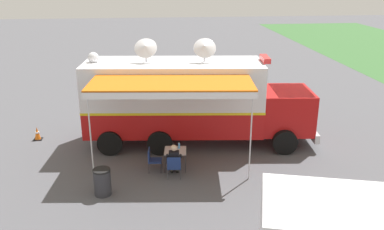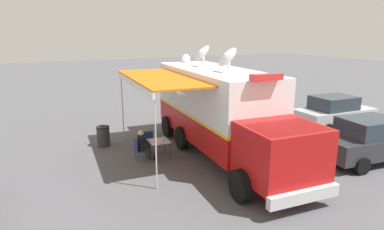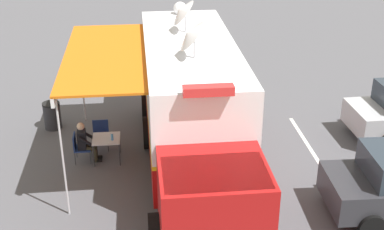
% 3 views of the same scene
% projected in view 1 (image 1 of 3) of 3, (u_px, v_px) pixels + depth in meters
% --- Properties ---
extents(ground_plane, '(100.00, 100.00, 0.00)m').
position_uv_depth(ground_plane, '(174.00, 142.00, 17.73)').
color(ground_plane, '#515156').
extents(lot_stripe, '(0.57, 4.79, 0.01)m').
position_uv_depth(lot_stripe, '(183.00, 114.00, 21.25)').
color(lot_stripe, silver).
rests_on(lot_stripe, ground).
extents(command_truck, '(5.38, 9.68, 4.53)m').
position_uv_depth(command_truck, '(192.00, 99.00, 17.06)').
color(command_truck, '#B71414').
rests_on(command_truck, ground).
extents(folding_table, '(0.87, 0.87, 0.73)m').
position_uv_depth(folding_table, '(175.00, 152.00, 15.17)').
color(folding_table, silver).
rests_on(folding_table, ground).
extents(water_bottle, '(0.07, 0.07, 0.22)m').
position_uv_depth(water_bottle, '(179.00, 146.00, 15.29)').
color(water_bottle, '#4C99D8').
rests_on(water_bottle, folding_table).
extents(folding_chair_at_table, '(0.52, 0.52, 0.87)m').
position_uv_depth(folding_chair_at_table, '(174.00, 165.00, 14.46)').
color(folding_chair_at_table, navy).
rests_on(folding_chair_at_table, ground).
extents(folding_chair_beside_table, '(0.52, 0.52, 0.87)m').
position_uv_depth(folding_chair_beside_table, '(152.00, 158.00, 15.01)').
color(folding_chair_beside_table, navy).
rests_on(folding_chair_beside_table, ground).
extents(seated_responder, '(0.69, 0.59, 1.25)m').
position_uv_depth(seated_responder, '(174.00, 159.00, 14.59)').
color(seated_responder, black).
rests_on(seated_responder, ground).
extents(trash_bin, '(0.57, 0.57, 0.91)m').
position_uv_depth(trash_bin, '(102.00, 182.00, 13.44)').
color(trash_bin, '#2D2D33').
rests_on(trash_bin, ground).
extents(traffic_cone, '(0.36, 0.36, 0.58)m').
position_uv_depth(traffic_cone, '(37.00, 134.00, 17.90)').
color(traffic_cone, black).
rests_on(traffic_cone, ground).
extents(car_behind_truck, '(4.40, 2.42, 1.76)m').
position_uv_depth(car_behind_truck, '(243.00, 90.00, 22.27)').
color(car_behind_truck, '#2D2D33').
rests_on(car_behind_truck, ground).
extents(car_far_corner, '(4.31, 2.24, 1.76)m').
position_uv_depth(car_far_corner, '(171.00, 80.00, 24.26)').
color(car_far_corner, '#B2B5BA').
rests_on(car_far_corner, ground).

